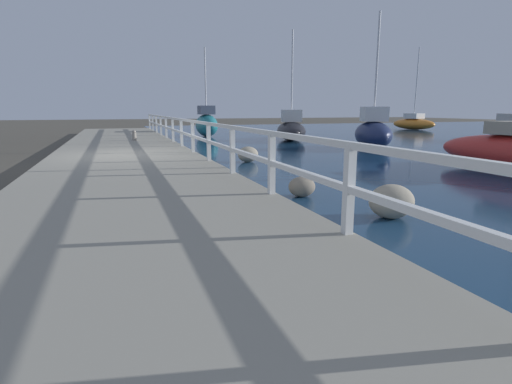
{
  "coord_description": "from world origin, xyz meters",
  "views": [
    {
      "loc": [
        -0.29,
        -12.99,
        1.72
      ],
      "look_at": [
        3.24,
        -2.99,
        -0.49
      ],
      "focal_mm": 28.0,
      "sensor_mm": 36.0,
      "label": 1
    }
  ],
  "objects": [
    {
      "name": "boulder_water_edge",
      "position": [
        3.17,
        -5.95,
        0.2
      ],
      "size": [
        0.54,
        0.49,
        0.41
      ],
      "color": "slate",
      "rests_on": "ground"
    },
    {
      "name": "mooring_bollard",
      "position": [
        0.56,
        5.82,
        0.57
      ],
      "size": [
        0.19,
        0.19,
        0.47
      ],
      "color": "gray",
      "rests_on": "dock_walkway"
    },
    {
      "name": "sailboat_navy",
      "position": [
        10.51,
        2.04,
        0.72
      ],
      "size": [
        2.55,
        3.57,
        5.71
      ],
      "rotation": [
        0.0,
        0.0,
        -0.38
      ],
      "color": "#192347",
      "rests_on": "water_surface"
    },
    {
      "name": "boulder_near_dock",
      "position": [
        3.83,
        -0.54,
        0.26
      ],
      "size": [
        0.68,
        0.61,
        0.51
      ],
      "color": "gray",
      "rests_on": "ground"
    },
    {
      "name": "dock_walkway",
      "position": [
        0.0,
        0.0,
        0.17
      ],
      "size": [
        4.44,
        36.0,
        0.33
      ],
      "color": "gray",
      "rests_on": "ground"
    },
    {
      "name": "sailboat_black",
      "position": [
        9.08,
        7.62,
        0.62
      ],
      "size": [
        3.11,
        5.09,
        5.87
      ],
      "rotation": [
        0.0,
        0.0,
        -0.35
      ],
      "color": "black",
      "rests_on": "water_surface"
    },
    {
      "name": "sailboat_orange",
      "position": [
        23.86,
        15.02,
        0.55
      ],
      "size": [
        2.36,
        4.28,
        6.69
      ],
      "rotation": [
        0.0,
        0.0,
        0.2
      ],
      "color": "orange",
      "rests_on": "water_surface"
    },
    {
      "name": "ground_plane",
      "position": [
        0.0,
        0.0,
        0.0
      ],
      "size": [
        120.0,
        120.0,
        0.0
      ],
      "primitive_type": "plane",
      "color": "#4C473D"
    },
    {
      "name": "railing",
      "position": [
        2.12,
        -0.0,
        1.03
      ],
      "size": [
        0.1,
        32.5,
        1.04
      ],
      "color": "white",
      "rests_on": "dock_walkway"
    },
    {
      "name": "boulder_far_strip",
      "position": [
        3.81,
        -7.87,
        0.27
      ],
      "size": [
        0.73,
        0.66,
        0.55
      ],
      "color": "gray",
      "rests_on": "ground"
    },
    {
      "name": "sailboat_teal",
      "position": [
        5.3,
        12.29,
        0.81
      ],
      "size": [
        1.42,
        3.44,
        5.42
      ],
      "rotation": [
        0.0,
        0.0,
        -0.04
      ],
      "color": "#1E707A",
      "rests_on": "water_surface"
    }
  ]
}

